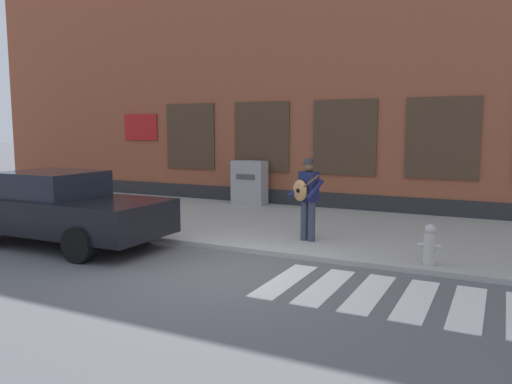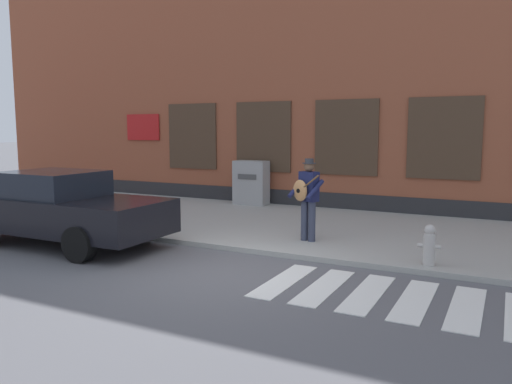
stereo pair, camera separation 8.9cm
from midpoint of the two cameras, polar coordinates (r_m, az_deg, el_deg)
ground_plane at (r=8.56m, az=-3.38°, el=-9.05°), size 160.00×160.00×0.00m
sidewalk at (r=12.13m, az=6.42°, el=-4.01°), size 28.00×5.58×0.10m
building_backdrop at (r=16.60m, az=12.69°, el=14.33°), size 28.00×4.06×9.04m
crosswalk at (r=7.45m, az=23.24°, el=-12.08°), size 5.78×1.90×0.01m
red_car at (r=11.08m, az=-21.18°, el=-1.72°), size 4.62×2.02×1.53m
busker at (r=10.25m, az=6.12°, el=-0.30°), size 0.72×0.67×1.70m
utility_box at (r=15.28m, az=-0.40°, el=1.08°), size 1.04×0.54×1.34m
fire_hydrant at (r=8.98m, az=19.47°, el=-5.75°), size 0.38×0.20×0.70m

